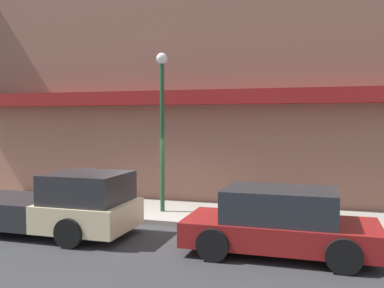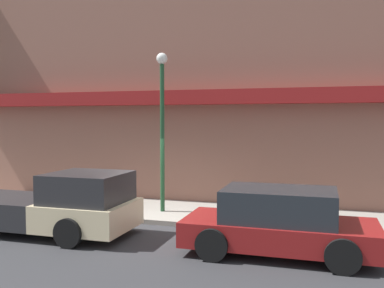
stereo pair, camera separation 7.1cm
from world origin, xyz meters
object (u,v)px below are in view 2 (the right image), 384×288
at_px(parked_car, 279,222).
at_px(pickup_truck, 45,206).
at_px(fire_hydrant, 227,208).
at_px(street_lamp, 162,112).

bearing_deg(parked_car, pickup_truck, -179.05).
height_order(fire_hydrant, street_lamp, street_lamp).
height_order(pickup_truck, parked_car, pickup_truck).
distance_m(pickup_truck, parked_car, 6.29).
relative_size(fire_hydrant, street_lamp, 0.13).
bearing_deg(pickup_truck, parked_car, -2.14).
height_order(parked_car, street_lamp, street_lamp).
bearing_deg(parked_car, fire_hydrant, 126.31).
xyz_separation_m(pickup_truck, street_lamp, (2.29, 2.96, 2.60)).
bearing_deg(street_lamp, fire_hydrant, -11.28).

